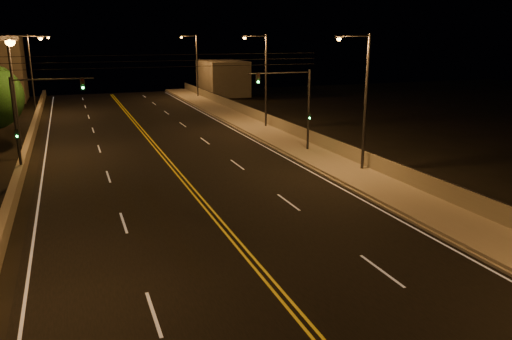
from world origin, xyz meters
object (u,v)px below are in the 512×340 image
object	(u,v)px
streetlight_2	(263,75)
streetlight_6	(34,70)
streetlight_1	(363,95)
traffic_signal_right	(298,102)
streetlight_5	(18,88)
streetlight_3	(195,62)
traffic_signal_left	(31,115)

from	to	relation	value
streetlight_2	streetlight_6	world-z (taller)	same
streetlight_1	streetlight_2	bearing A→B (deg)	90.00
traffic_signal_right	streetlight_5	bearing A→B (deg)	163.81
streetlight_2	streetlight_5	size ratio (longest dim) A/B	1.00
streetlight_3	streetlight_5	xyz separation A→B (m)	(-21.44, -32.76, 0.00)
traffic_signal_left	streetlight_6	bearing A→B (deg)	92.17
streetlight_2	streetlight_6	xyz separation A→B (m)	(-21.44, 17.46, 0.00)
streetlight_1	streetlight_6	distance (m)	41.21
streetlight_3	traffic_signal_right	xyz separation A→B (m)	(-1.48, -38.56, -1.20)
traffic_signal_right	streetlight_6	bearing A→B (deg)	125.03
streetlight_3	streetlight_5	distance (m)	39.16
traffic_signal_left	traffic_signal_right	bearing A→B (deg)	0.00
streetlight_3	streetlight_2	bearing A→B (deg)	-90.00
streetlight_2	traffic_signal_left	distance (m)	23.19
streetlight_2	streetlight_3	xyz separation A→B (m)	(0.00, 27.54, 0.00)
streetlight_5	traffic_signal_right	bearing A→B (deg)	-16.19
streetlight_5	streetlight_3	bearing A→B (deg)	56.79
streetlight_5	streetlight_1	bearing A→B (deg)	-30.26
streetlight_2	traffic_signal_left	size ratio (longest dim) A/B	1.40
traffic_signal_left	streetlight_1	bearing A→B (deg)	-18.25
streetlight_1	streetlight_3	distance (m)	45.27
streetlight_5	streetlight_2	bearing A→B (deg)	13.69
streetlight_3	streetlight_6	size ratio (longest dim) A/B	1.00
streetlight_5	traffic_signal_right	world-z (taller)	streetlight_5
streetlight_2	traffic_signal_right	size ratio (longest dim) A/B	1.40
streetlight_2	traffic_signal_right	bearing A→B (deg)	-97.64
streetlight_5	traffic_signal_right	distance (m)	20.82
streetlight_6	traffic_signal_left	size ratio (longest dim) A/B	1.40
streetlight_5	traffic_signal_right	xyz separation A→B (m)	(19.97, -5.80, -1.20)
streetlight_3	traffic_signal_left	distance (m)	43.62
streetlight_6	streetlight_2	bearing A→B (deg)	-39.15
traffic_signal_left	streetlight_3	bearing A→B (deg)	62.16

